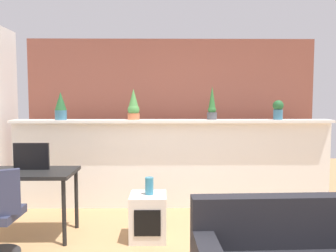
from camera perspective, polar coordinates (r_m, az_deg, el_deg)
divider_wall at (r=4.88m, az=0.68°, el=-6.57°), size 4.50×0.16×1.23m
plant_shelf at (r=4.76m, az=0.70°, el=0.84°), size 4.50×0.30×0.04m
brick_wall_behind at (r=5.40m, az=0.54°, el=1.30°), size 4.50×0.10×2.50m
potted_plant_0 at (r=4.94m, az=-17.72°, el=3.26°), size 0.16×0.16×0.39m
potted_plant_1 at (r=4.79m, az=-5.86°, el=3.36°), size 0.17×0.17×0.44m
potted_plant_2 at (r=4.82m, az=7.47°, el=3.43°), size 0.14×0.14×0.48m
potted_plant_3 at (r=5.02m, az=18.15°, el=2.70°), size 0.15×0.15×0.27m
desk at (r=4.13m, az=-23.04°, el=-8.18°), size 1.10×0.60×0.75m
tv_monitor at (r=4.14m, az=-22.14°, el=-4.78°), size 0.40×0.04×0.31m
side_cube_shelf at (r=3.87m, az=-3.37°, el=-15.09°), size 0.40×0.41×0.50m
vase_on_shelf at (r=3.77m, az=-3.19°, el=-10.10°), size 0.09×0.09×0.19m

